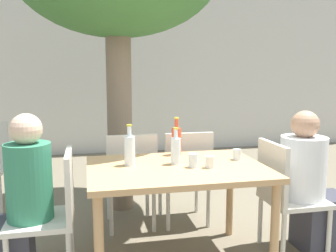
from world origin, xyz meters
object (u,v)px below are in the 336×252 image
(patio_chair_0, at_px, (53,208))
(person_seated_1, at_px, (312,189))
(drinking_glass_1, at_px, (237,154))
(dining_table_front, at_px, (177,178))
(water_bottle_0, at_px, (176,150))
(person_seated_0, at_px, (16,210))
(soda_bottle_2, at_px, (176,140))
(drinking_glass_0, at_px, (210,162))
(drinking_glass_2, at_px, (193,160))
(patio_chair_2, at_px, (131,176))
(water_bottle_1, at_px, (130,150))
(patio_chair_3, at_px, (186,172))
(patio_chair_1, at_px, (285,191))

(patio_chair_0, relative_size, person_seated_1, 0.79)
(drinking_glass_1, bearing_deg, person_seated_1, -8.47)
(dining_table_front, bearing_deg, water_bottle_0, 84.07)
(person_seated_0, bearing_deg, soda_bottle_2, 106.99)
(soda_bottle_2, bearing_deg, drinking_glass_0, -73.90)
(dining_table_front, distance_m, soda_bottle_2, 0.43)
(dining_table_front, height_order, soda_bottle_2, soda_bottle_2)
(person_seated_1, relative_size, drinking_glass_2, 11.53)
(patio_chair_0, xyz_separation_m, water_bottle_0, (0.88, 0.06, 0.36))
(water_bottle_0, bearing_deg, drinking_glass_2, -49.54)
(drinking_glass_2, bearing_deg, person_seated_0, 177.41)
(drinking_glass_0, bearing_deg, person_seated_1, 6.16)
(patio_chair_2, distance_m, water_bottle_1, 0.70)
(dining_table_front, relative_size, drinking_glass_1, 15.11)
(water_bottle_1, xyz_separation_m, drinking_glass_0, (0.55, -0.19, -0.07))
(drinking_glass_1, bearing_deg, patio_chair_3, 112.10)
(dining_table_front, bearing_deg, person_seated_1, -0.00)
(person_seated_1, xyz_separation_m, water_bottle_1, (-1.43, 0.10, 0.36))
(patio_chair_0, bearing_deg, patio_chair_3, 121.71)
(dining_table_front, xyz_separation_m, patio_chair_2, (-0.25, 0.69, -0.16))
(patio_chair_1, xyz_separation_m, drinking_glass_2, (-0.76, -0.06, 0.30))
(patio_chair_3, bearing_deg, patio_chair_1, 131.50)
(dining_table_front, distance_m, person_seated_1, 1.12)
(patio_chair_2, bearing_deg, soda_bottle_2, 135.84)
(patio_chair_3, height_order, water_bottle_0, water_bottle_0)
(water_bottle_1, bearing_deg, drinking_glass_0, -19.56)
(patio_chair_2, height_order, drinking_glass_0, patio_chair_2)
(drinking_glass_1, bearing_deg, patio_chair_2, 141.32)
(water_bottle_1, distance_m, drinking_glass_1, 0.83)
(person_seated_0, bearing_deg, patio_chair_3, 116.99)
(patio_chair_3, xyz_separation_m, water_bottle_1, (-0.58, -0.60, 0.37))
(patio_chair_1, bearing_deg, dining_table_front, 90.00)
(dining_table_front, distance_m, drinking_glass_1, 0.52)
(water_bottle_1, relative_size, drinking_glass_2, 3.05)
(patio_chair_2, relative_size, person_seated_1, 0.79)
(drinking_glass_2, bearing_deg, dining_table_front, 152.67)
(water_bottle_0, height_order, drinking_glass_1, water_bottle_0)
(patio_chair_2, bearing_deg, patio_chair_3, -180.00)
(drinking_glass_0, relative_size, drinking_glass_2, 0.87)
(water_bottle_0, bearing_deg, person_seated_1, -3.24)
(patio_chair_2, xyz_separation_m, water_bottle_1, (-0.07, -0.60, 0.37))
(patio_chair_0, relative_size, water_bottle_0, 3.28)
(water_bottle_1, bearing_deg, water_bottle_0, -6.18)
(patio_chair_1, xyz_separation_m, water_bottle_0, (-0.86, 0.06, 0.36))
(drinking_glass_1, bearing_deg, dining_table_front, -169.78)
(patio_chair_2, relative_size, drinking_glass_1, 10.62)
(patio_chair_3, relative_size, person_seated_1, 0.79)
(person_seated_0, bearing_deg, water_bottle_1, 97.20)
(patio_chair_1, distance_m, person_seated_1, 0.24)
(drinking_glass_2, bearing_deg, water_bottle_0, 130.46)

